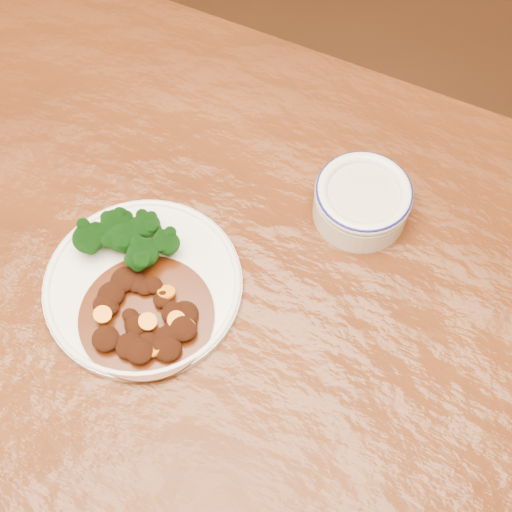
% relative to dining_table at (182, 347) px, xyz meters
% --- Properties ---
extents(ground, '(4.00, 4.00, 0.00)m').
position_rel_dining_table_xyz_m(ground, '(0.00, 0.00, -0.67)').
color(ground, '#492412').
rests_on(ground, ground).
extents(dining_table, '(1.52, 0.94, 0.75)m').
position_rel_dining_table_xyz_m(dining_table, '(0.00, 0.00, 0.00)').
color(dining_table, '#55270F').
rests_on(dining_table, ground).
extents(dinner_plate, '(0.23, 0.23, 0.01)m').
position_rel_dining_table_xyz_m(dinner_plate, '(-0.05, 0.02, 0.09)').
color(dinner_plate, white).
rests_on(dinner_plate, dining_table).
extents(broccoli_florets, '(0.12, 0.08, 0.04)m').
position_rel_dining_table_xyz_m(broccoli_florets, '(-0.09, 0.05, 0.11)').
color(broccoli_florets, '#648946').
rests_on(broccoli_florets, dinner_plate).
extents(mince_stew, '(0.15, 0.15, 0.02)m').
position_rel_dining_table_xyz_m(mince_stew, '(-0.02, -0.02, 0.10)').
color(mince_stew, '#3F1806').
rests_on(mince_stew, dinner_plate).
extents(dip_bowl, '(0.12, 0.12, 0.05)m').
position_rel_dining_table_xyz_m(dip_bowl, '(0.13, 0.23, 0.11)').
color(dip_bowl, silver).
rests_on(dip_bowl, dining_table).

